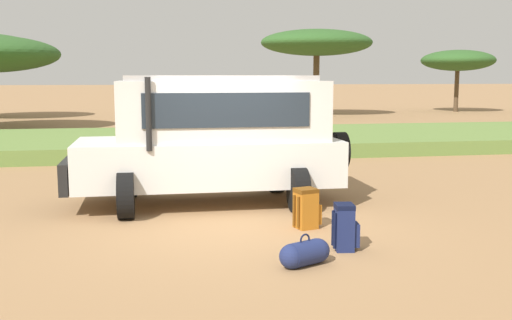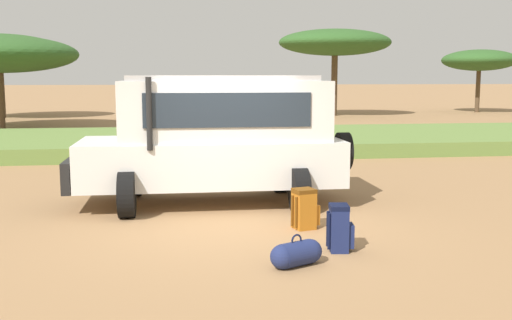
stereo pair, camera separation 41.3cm
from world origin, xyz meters
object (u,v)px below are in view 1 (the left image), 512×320
(backpack_cluster_center, at_px, (345,228))
(duffel_bag_low_black_case, at_px, (305,253))
(backpack_beside_front_wheel, at_px, (306,209))
(acacia_tree_right_mid, at_px, (317,43))
(safari_vehicle, at_px, (214,136))
(acacia_tree_far_right, at_px, (458,61))

(backpack_cluster_center, relative_size, duffel_bag_low_black_case, 0.91)
(duffel_bag_low_black_case, bearing_deg, backpack_cluster_center, 38.27)
(backpack_beside_front_wheel, xyz_separation_m, duffel_bag_low_black_case, (-0.53, -1.86, -0.15))
(backpack_beside_front_wheel, height_order, acacia_tree_right_mid, acacia_tree_right_mid)
(safari_vehicle, xyz_separation_m, backpack_cluster_center, (1.45, -3.41, -0.97))
(backpack_cluster_center, distance_m, acacia_tree_far_right, 35.26)
(acacia_tree_right_mid, bearing_deg, backpack_beside_front_wheel, -106.37)
(duffel_bag_low_black_case, height_order, acacia_tree_right_mid, acacia_tree_right_mid)
(safari_vehicle, height_order, acacia_tree_right_mid, acacia_tree_right_mid)
(safari_vehicle, bearing_deg, backpack_beside_front_wheel, -59.73)
(acacia_tree_right_mid, xyz_separation_m, acacia_tree_far_right, (10.51, 2.02, -0.97))
(backpack_beside_front_wheel, bearing_deg, backpack_cluster_center, -80.65)
(duffel_bag_low_black_case, bearing_deg, backpack_beside_front_wheel, 74.28)
(safari_vehicle, relative_size, duffel_bag_low_black_case, 7.43)
(backpack_beside_front_wheel, height_order, acacia_tree_far_right, acacia_tree_far_right)
(safari_vehicle, distance_m, acacia_tree_right_mid, 26.45)
(safari_vehicle, distance_m, acacia_tree_far_right, 33.16)
(safari_vehicle, bearing_deg, acacia_tree_far_right, 53.66)
(safari_vehicle, height_order, duffel_bag_low_black_case, safari_vehicle)
(safari_vehicle, relative_size, acacia_tree_far_right, 1.09)
(acacia_tree_right_mid, distance_m, acacia_tree_far_right, 10.74)
(backpack_beside_front_wheel, height_order, backpack_cluster_center, backpack_cluster_center)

